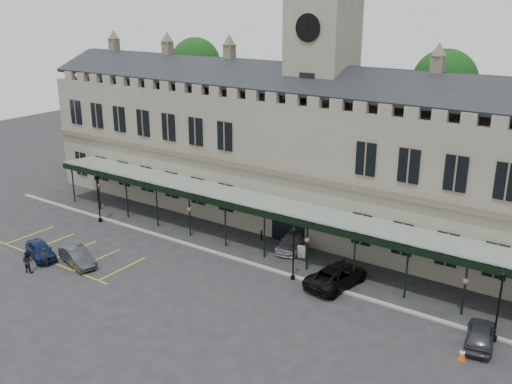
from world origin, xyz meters
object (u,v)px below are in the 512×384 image
Objects in this scene: clock_tower at (321,85)px; traffic_cone at (462,354)px; car_left_a at (41,250)px; car_left_b at (77,257)px; lamp_post_right at (500,299)px; person_a at (45,258)px; lamp_post_left at (98,193)px; lamp_post_mid at (293,248)px; car_right_a at (480,334)px; car_van at (337,276)px; sign_board at (301,252)px; car_taxi at (292,241)px; person_b at (28,262)px; station_building at (318,159)px.

traffic_cone is (17.47, -13.96, -12.75)m from clock_tower.
car_left_b reaches higher than car_left_a.
lamp_post_right is (18.54, -10.81, -10.19)m from clock_tower.
person_a is (-31.74, -9.44, -2.11)m from lamp_post_right.
lamp_post_left reaches higher than lamp_post_right.
lamp_post_mid is 19.67m from person_a.
car_left_b is (-30.04, -7.64, -2.23)m from lamp_post_right.
car_left_a is 0.97× the size of car_right_a.
car_left_a is 33.78m from car_right_a.
car_right_a reaches higher than car_left_b.
clock_tower reaches higher than lamp_post_right.
car_right_a is at bearing -33.22° from clock_tower.
clock_tower is 33.30× the size of traffic_cone.
person_a is (1.80, -0.90, 0.13)m from car_left_a.
car_van is (18.63, 8.64, 0.08)m from car_left_b.
car_taxi reaches higher than sign_board.
lamp_post_right is at bearing -133.86° from car_right_a.
person_a is 1.31m from person_b.
lamp_post_right is 4.41× the size of sign_board.
car_left_b is at bearing -171.18° from traffic_cone.
lamp_post_mid is at bearing 166.90° from traffic_cone.
sign_board is at bearing -151.86° from person_b.
lamp_post_mid is at bearing -47.14° from car_left_a.
station_building is at bearing 32.41° from lamp_post_left.
car_left_a is at bearing -127.78° from clock_tower.
station_building reaches higher than car_left_b.
traffic_cone is at bearing 167.06° from car_van.
person_b is (-31.50, -9.77, 0.19)m from car_right_a.
traffic_cone is 31.32m from person_a.
car_taxi is (1.00, -5.91, -5.79)m from station_building.
car_left_b is (-28.97, -4.50, 0.33)m from traffic_cone.
car_van is 3.38× the size of person_a.
traffic_cone is at bearing -18.88° from person_a.
car_van is (-10.35, 4.14, 0.40)m from traffic_cone.
car_left_a is (-18.97, -8.53, -1.89)m from lamp_post_mid.
car_taxi is at bearing 129.30° from sign_board.
traffic_cone is (17.47, -13.87, -6.10)m from station_building.
car_van is at bearing -53.79° from station_building.
lamp_post_right reaches higher than person_a.
car_left_b is at bearing -148.70° from car_taxi.
car_taxi is 2.61× the size of person_b.
station_building is 12.09m from lamp_post_mid.
car_right_a is (29.41, 6.73, 0.01)m from car_left_b.
lamp_post_left is 20.46m from sign_board.
car_taxi is (16.00, 13.35, -0.01)m from car_left_a.
person_a is (-13.20, -20.25, -12.29)m from clock_tower.
station_building reaches higher than person_a.
lamp_post_right is at bearing -28.98° from car_taxi.
lamp_post_right is at bearing -13.91° from person_a.
car_left_b is at bearing 16.07° from person_a.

